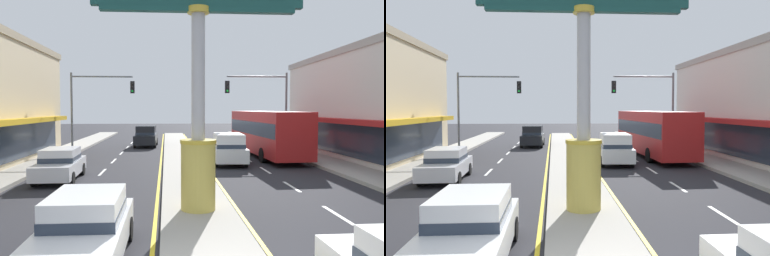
% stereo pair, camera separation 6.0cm
% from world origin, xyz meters
% --- Properties ---
extents(median_strip, '(2.41, 52.00, 0.14)m').
position_xyz_m(median_strip, '(0.00, 18.00, 0.07)').
color(median_strip, '#A39E93').
rests_on(median_strip, ground).
extents(sidewalk_left, '(2.43, 60.00, 0.18)m').
position_xyz_m(sidewalk_left, '(-9.02, 16.00, 0.09)').
color(sidewalk_left, '#ADA89E').
rests_on(sidewalk_left, ground).
extents(sidewalk_right, '(2.43, 60.00, 0.18)m').
position_xyz_m(sidewalk_right, '(9.02, 16.00, 0.09)').
color(sidewalk_right, '#ADA89E').
rests_on(sidewalk_right, ground).
extents(lane_markings, '(9.15, 52.00, 0.01)m').
position_xyz_m(lane_markings, '(-0.00, 16.65, 0.00)').
color(lane_markings, silver).
rests_on(lane_markings, ground).
extents(district_sign, '(6.78, 1.19, 7.97)m').
position_xyz_m(district_sign, '(-0.00, 5.28, 4.28)').
color(district_sign, gold).
rests_on(district_sign, median_strip).
extents(traffic_light_left_side, '(4.86, 0.46, 6.20)m').
position_xyz_m(traffic_light_left_side, '(-6.44, 22.12, 4.25)').
color(traffic_light_left_side, slate).
rests_on(traffic_light_left_side, ground).
extents(traffic_light_right_side, '(4.86, 0.46, 6.20)m').
position_xyz_m(traffic_light_right_side, '(6.44, 21.27, 4.25)').
color(traffic_light_right_side, slate).
rests_on(traffic_light_right_side, ground).
extents(bus_far_right_lane, '(3.05, 11.31, 3.26)m').
position_xyz_m(bus_far_right_lane, '(6.15, 19.54, 1.87)').
color(bus_far_right_lane, '#B21E1E').
rests_on(bus_far_right_lane, ground).
extents(sedan_near_left_lane, '(1.84, 4.30, 1.53)m').
position_xyz_m(sedan_near_left_lane, '(-2.85, 1.63, 0.79)').
color(sedan_near_left_lane, white).
rests_on(sedan_near_left_lane, ground).
extents(suv_mid_left_lane, '(2.06, 4.65, 1.90)m').
position_xyz_m(suv_mid_left_lane, '(-2.85, 27.47, 0.98)').
color(suv_mid_left_lane, black).
rests_on(suv_mid_left_lane, ground).
extents(suv_far_left_oncoming, '(2.15, 4.69, 1.90)m').
position_xyz_m(suv_far_left_oncoming, '(2.85, 16.15, 0.98)').
color(suv_far_left_oncoming, white).
rests_on(suv_far_left_oncoming, ground).
extents(sedan_kerb_right, '(1.98, 4.37, 1.53)m').
position_xyz_m(sedan_kerb_right, '(-6.16, 11.51, 0.79)').
color(sedan_kerb_right, silver).
rests_on(sedan_kerb_right, ground).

